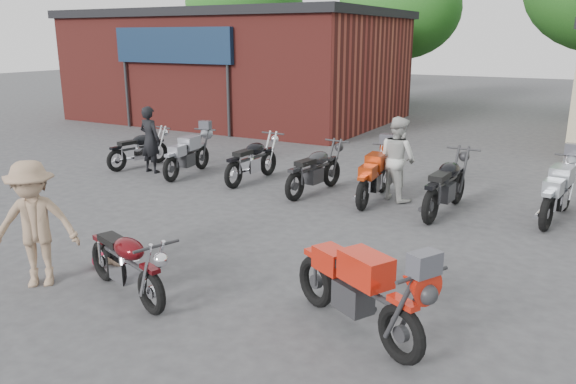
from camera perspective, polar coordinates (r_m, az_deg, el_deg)
The scene contains 17 objects.
ground at distance 7.75m, azimuth -7.46°, elevation -9.74°, with size 90.00×90.00×0.00m, color #3A393C.
brick_building at distance 23.68m, azimuth -4.95°, elevation 12.34°, with size 12.00×8.00×4.00m, color maroon.
tree_0 at distance 33.09m, azimuth -4.43°, elevation 16.88°, with size 6.56×6.56×8.20m, color #185516, non-canonical shape.
tree_1 at distance 29.09m, azimuth 11.15°, elevation 16.05°, with size 5.92×5.92×7.40m, color #185516, non-canonical shape.
vintage_motorcycle at distance 7.55m, azimuth -16.14°, elevation -6.55°, with size 1.84×0.61×1.07m, color #46080C, non-canonical shape.
sportbike at distance 6.43m, azimuth 7.10°, elevation -9.30°, with size 2.10×0.69×1.22m, color red, non-canonical shape.
helmet at distance 8.77m, azimuth -18.51°, elevation -6.56°, with size 0.25×0.25×0.23m, color red.
person_dark at distance 14.36m, azimuth -13.83°, elevation 5.19°, with size 0.60×0.40×1.65m, color black.
person_light at distance 11.77m, azimuth 11.06°, elevation 3.35°, with size 0.84×0.66×1.74m, color #B9B8B4.
person_tan at distance 8.23m, azimuth -24.37°, elevation -3.01°, with size 1.12×0.65×1.74m, color #98795E.
row_bike_0 at distance 15.09m, azimuth -14.90°, elevation 4.44°, with size 1.82×0.60×1.05m, color black, non-canonical shape.
row_bike_1 at distance 13.92m, azimuth -10.17°, elevation 3.98°, with size 1.94×0.64×1.13m, color gray, non-canonical shape.
row_bike_2 at distance 13.12m, azimuth -3.62°, elevation 3.53°, with size 1.97×0.65×1.14m, color black, non-canonical shape.
row_bike_3 at distance 12.09m, azimuth 2.78°, elevation 2.53°, with size 1.98×0.65×1.15m, color #262629, non-canonical shape.
row_bike_4 at distance 11.65m, azimuth 8.74°, elevation 1.88°, with size 2.00×0.66×1.16m, color #A9320E, non-canonical shape.
row_bike_5 at distance 11.10m, azimuth 15.79°, elevation 1.02°, with size 2.15×0.71×1.24m, color black, non-canonical shape.
row_bike_6 at distance 11.41m, azimuth 25.81°, elevation 0.29°, with size 2.06×0.68×1.20m, color #8F949C, non-canonical shape.
Camera 1 is at (4.26, -5.58, 3.29)m, focal length 35.00 mm.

